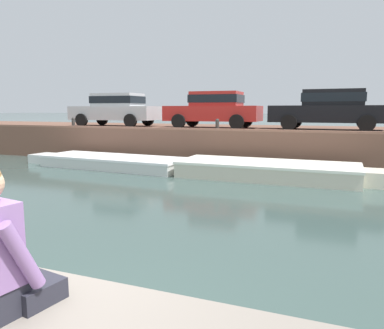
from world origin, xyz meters
The scene contains 10 objects.
ground_plane centered at (0.00, 5.57, 0.00)m, with size 400.00×400.00×0.00m, color #384C47.
far_quay_wall centered at (0.00, 14.14, 0.69)m, with size 60.00×6.00×1.38m, color brown.
far_wall_coping centered at (0.00, 11.26, 1.42)m, with size 60.00×0.24×0.08m, color brown.
boat_moored_west_white centered at (-5.88, 9.61, 0.22)m, with size 6.78×2.22×0.43m.
boat_moored_central_cream centered at (0.38, 9.50, 0.26)m, with size 6.67×2.13×0.52m.
car_leftmost_silver centered at (-7.82, 13.29, 2.22)m, with size 4.26×1.94×1.54m.
car_left_inner_red centered at (-2.88, 13.29, 2.22)m, with size 4.10×1.97×1.54m.
car_centre_black centered at (1.80, 13.29, 2.22)m, with size 4.37×1.95×1.54m.
mooring_bollard_west centered at (-8.84, 11.39, 1.61)m, with size 0.15×0.15×0.44m.
mooring_bollard_mid centered at (-2.14, 11.39, 1.61)m, with size 0.15×0.15×0.44m.
Camera 1 is at (2.16, -2.23, 2.16)m, focal length 35.00 mm.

